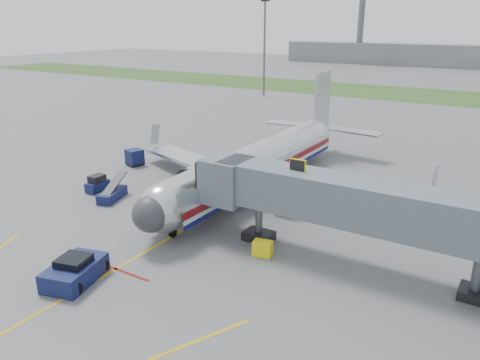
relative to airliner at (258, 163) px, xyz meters
The scene contains 16 objects.
ground 15.48m from the airliner, 90.01° to the right, with size 400.00×400.00×0.00m, color #565659.
grass_strip 74.80m from the airliner, 90.00° to the left, with size 300.00×25.00×0.01m, color #2D4C1E.
apron_markings 22.80m from the airliner, 90.01° to the right, with size 21.52×50.00×0.01m.
airliner is the anchor object (origin of this frame).
jet_bridge 16.54m from the airliner, 38.56° to the right, with size 25.30×4.00×6.90m.
light_mast_left 62.96m from the airliner, 118.72° to the left, with size 2.00×0.44×20.40m.
distant_terminal 155.08m from the airliner, 93.70° to the left, with size 120.00×14.00×8.00m, color slate.
control_tower 155.70m from the airliner, 104.96° to the left, with size 4.00×4.00×30.00m.
pushback_tug 21.83m from the airliner, 92.65° to the right, with size 3.49×4.62×1.71m.
baggage_tug 15.97m from the airliner, 144.76° to the right, with size 1.26×2.35×1.63m.
baggage_cart_a 6.36m from the airliner, 141.29° to the right, with size 1.92×1.92×1.89m.
baggage_cart_b 16.19m from the airliner, behind, with size 2.13×2.13×1.87m.
baggage_cart_c 6.55m from the airliner, 122.38° to the right, with size 1.87×1.87×1.80m.
belt_loader 14.31m from the airliner, 135.06° to the right, with size 2.40×4.39×2.07m.
ground_power_cart 14.49m from the airliner, 58.67° to the right, with size 1.50×1.15×1.08m.
ramp_worker 10.66m from the airliner, 122.78° to the right, with size 0.54×0.36×1.49m, color #CBDC19.
Camera 1 is at (21.98, -23.27, 15.84)m, focal length 35.00 mm.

